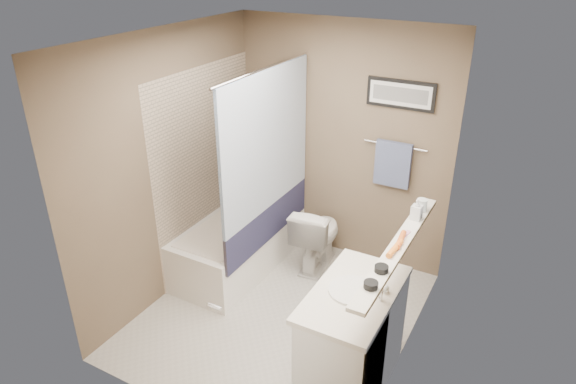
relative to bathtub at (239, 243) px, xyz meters
The scene contains 34 objects.
ground 0.93m from the bathtub, 33.12° to the right, with size 2.50×2.50×0.00m, color beige.
ceiling 2.31m from the bathtub, 33.12° to the right, with size 2.20×2.50×0.04m, color white.
wall_back 1.42m from the bathtub, 44.64° to the left, with size 2.20×0.04×2.40m, color brown.
wall_front 2.10m from the bathtub, 66.43° to the right, with size 2.20×0.04×2.40m, color brown.
wall_left 1.12m from the bathtub, 123.99° to the right, with size 0.04×2.50×2.40m, color brown.
wall_right 2.12m from the bathtub, 14.97° to the right, with size 0.04×2.50×2.40m, color brown.
tile_surround 0.82m from the bathtub, behind, with size 0.02×1.55×2.00m, color #BFA990.
curtain_rod 1.83m from the bathtub, ahead, with size 0.02×0.02×1.55m, color silver.
curtain_upper 1.20m from the bathtub, ahead, with size 0.03×1.45×1.28m, color silver.
curtain_lower 0.48m from the bathtub, ahead, with size 0.03×1.45×0.36m, color #262647.
mirror 2.38m from the bathtub, 19.16° to the right, with size 0.02×1.60×1.00m, color silver.
shelf 2.08m from the bathtub, 19.71° to the right, with size 0.12×1.60×0.03m, color silver.
towel_bar 1.82m from the bathtub, 29.17° to the left, with size 0.02×0.02×0.60m, color silver.
towel 1.72m from the bathtub, 28.49° to the left, with size 0.34×0.05×0.44m, color #7C8BB4.
art_frame 2.14m from the bathtub, 29.74° to the left, with size 0.62×0.03×0.26m, color black.
art_mat 2.14m from the bathtub, 29.27° to the left, with size 0.56×0.00×0.20m, color white.
art_image 2.13m from the bathtub, 29.17° to the left, with size 0.50×0.00×0.13m, color #595959.
door 2.29m from the bathtub, 53.10° to the right, with size 0.80×0.02×2.00m, color silver.
door_handle 2.08m from the bathtub, 59.99° to the right, with size 0.02×0.02×0.10m, color silver.
bathtub is the anchor object (origin of this frame).
tub_rim 0.25m from the bathtub, behind, with size 0.56×1.36×0.02m, color white.
toilet 0.79m from the bathtub, 28.36° to the left, with size 0.39×0.68×0.69m, color white.
vanity 1.86m from the bathtub, 30.21° to the right, with size 0.50×0.90×0.80m, color white.
countertop 1.93m from the bathtub, 30.37° to the right, with size 0.54×0.96×0.04m, color silver.
sink_basin 1.93m from the bathtub, 30.53° to the right, with size 0.34×0.34×0.01m, color white.
faucet_spout 2.11m from the bathtub, 27.63° to the right, with size 0.02×0.02×0.10m, color silver.
faucet_knob 2.06m from the bathtub, 25.04° to the right, with size 0.05×0.05×0.05m, color white.
candle_bowl_near 2.32m from the bathtub, 33.74° to the right, with size 0.09×0.09×0.04m, color black.
candle_bowl_far 2.23m from the bathtub, 29.28° to the right, with size 0.09×0.09×0.04m, color black.
hair_brush_front 2.12m from the bathtub, 22.31° to the right, with size 0.04×0.04×0.22m, color orange.
hair_brush_back 2.08m from the bathtub, 18.69° to the right, with size 0.04×0.04×0.22m, color #D75A1E.
pink_comb 2.05m from the bathtub, 15.84° to the right, with size 0.03×0.16×0.01m, color #CE7EA1.
glass_jar 2.01m from the bathtub, ahead, with size 0.08×0.08×0.10m, color silver.
soap_bottle 2.03m from the bathtub, ahead, with size 0.08×0.08×0.17m, color #999999.
Camera 1 is at (1.81, -3.17, 3.00)m, focal length 32.00 mm.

